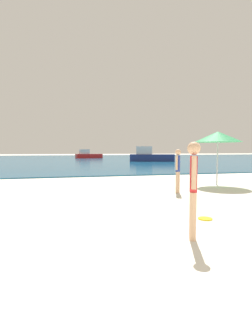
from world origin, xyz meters
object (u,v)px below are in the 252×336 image
at_px(person_distant, 178,168).
at_px(boat_near, 150,156).
at_px(beach_umbrella, 218,137).
at_px(person_standing, 193,184).
at_px(frisbee, 205,219).
at_px(boat_far, 88,155).

relative_size(person_distant, boat_near, 0.26).
xyz_separation_m(boat_near, beach_umbrella, (-4.90, -21.70, 1.31)).
xyz_separation_m(person_standing, frisbee, (0.88, 1.05, -0.90)).
height_order(frisbee, beach_umbrella, beach_umbrella).
bearing_deg(boat_far, person_standing, -103.91).
distance_m(person_distant, boat_far, 38.04).
relative_size(frisbee, boat_near, 0.05).
xyz_separation_m(boat_far, beach_umbrella, (1.30, -36.64, 1.42)).
distance_m(person_standing, boat_near, 28.95).
distance_m(person_standing, frisbee, 1.63).
bearing_deg(person_standing, boat_near, 7.46).
bearing_deg(person_distant, boat_near, 25.60).
bearing_deg(beach_umbrella, person_standing, -126.71).
bearing_deg(boat_near, boat_far, 132.59).
height_order(boat_far, beach_umbrella, beach_umbrella).
distance_m(person_distant, boat_near, 24.22).
height_order(person_standing, beach_umbrella, beach_umbrella).
distance_m(frisbee, beach_umbrella, 6.15).
distance_m(frisbee, boat_far, 41.41).
bearing_deg(boat_near, beach_umbrella, -82.66).
bearing_deg(person_standing, boat_far, 21.93).
relative_size(boat_far, beach_umbrella, 2.13).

